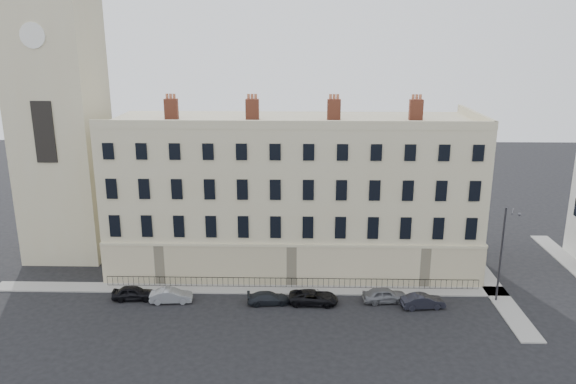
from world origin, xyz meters
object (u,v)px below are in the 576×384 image
Objects in this scene: car_b at (171,296)px; streetlamp at (502,251)px; car_a at (133,293)px; car_e at (385,295)px; car_c at (268,298)px; car_d at (313,297)px; car_f at (423,301)px.

streetlamp is (29.18, 0.75, 4.28)m from car_b.
car_a is 3.55m from car_b.
car_b is 19.09m from car_e.
car_b reaches higher than car_c.
car_c is (12.22, -0.54, -0.10)m from car_a.
car_d is at bearing -94.76° from car_b.
car_a is at bearing 80.37° from car_f.
car_c is (8.71, -0.11, -0.07)m from car_b.
car_a is at bearing 78.18° from car_b.
car_e is 3.35m from car_f.
car_e reaches higher than car_b.
car_f is (22.28, -0.54, 0.01)m from car_b.
car_b is 8.71m from car_c.
car_f is (25.80, -0.98, -0.02)m from car_a.
car_c is 4.01m from car_d.
car_e is (19.09, 0.49, 0.06)m from car_b.
streetlamp is (16.46, 0.74, 4.29)m from car_d.
car_f reaches higher than car_c.
car_f is at bearing -98.38° from car_c.
car_f is 8.22m from streetlamp.
car_f is at bearing -96.25° from car_a.
streetlamp is at bearing -86.83° from car_f.
car_e is 1.05× the size of car_f.
car_f is (3.19, -1.03, -0.05)m from car_e.
car_b is 22.29m from car_f.
car_a reaches higher than car_c.
car_d is 9.58m from car_f.
car_a is at bearing 80.94° from car_c.
car_c is 0.86× the size of car_d.
car_f is at bearing -145.71° from streetlamp.
car_b is at bearing 92.18° from car_d.
car_f is at bearing -91.17° from car_d.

